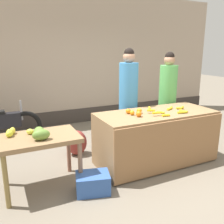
# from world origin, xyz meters

# --- Properties ---
(ground_plane) EXTENTS (24.00, 24.00, 0.00)m
(ground_plane) POSITION_xyz_m (0.00, 0.00, 0.00)
(ground_plane) COLOR #756B5B
(market_wall_back) EXTENTS (8.05, 0.23, 3.20)m
(market_wall_back) POSITION_xyz_m (0.00, 2.85, 1.57)
(market_wall_back) COLOR tan
(market_wall_back) RESTS_ON ground
(fruit_stall_counter) EXTENTS (1.96, 0.86, 0.86)m
(fruit_stall_counter) POSITION_xyz_m (0.34, -0.01, 0.43)
(fruit_stall_counter) COLOR olive
(fruit_stall_counter) RESTS_ON ground
(side_table_wooden) EXTENTS (1.01, 0.67, 0.75)m
(side_table_wooden) POSITION_xyz_m (-1.52, 0.00, 0.64)
(side_table_wooden) COLOR olive
(side_table_wooden) RESTS_ON ground
(banana_bunch_pile) EXTENTS (0.75, 0.58, 0.07)m
(banana_bunch_pile) POSITION_xyz_m (0.52, -0.07, 0.89)
(banana_bunch_pile) COLOR gold
(banana_bunch_pile) RESTS_ON fruit_stall_counter
(orange_pile) EXTENTS (0.25, 0.31, 0.09)m
(orange_pile) POSITION_xyz_m (-0.06, 0.02, 0.91)
(orange_pile) COLOR orange
(orange_pile) RESTS_ON fruit_stall_counter
(mango_papaya_pile) EXTENTS (0.53, 0.54, 0.14)m
(mango_papaya_pile) POSITION_xyz_m (-1.59, -0.03, 0.81)
(mango_papaya_pile) COLOR yellow
(mango_papaya_pile) RESTS_ON side_table_wooden
(vendor_woman_blue_shirt) EXTENTS (0.34, 0.34, 1.87)m
(vendor_woman_blue_shirt) POSITION_xyz_m (0.18, 0.66, 0.95)
(vendor_woman_blue_shirt) COLOR #33333D
(vendor_woman_blue_shirt) RESTS_ON ground
(vendor_woman_green_shirt) EXTENTS (0.34, 0.34, 1.81)m
(vendor_woman_green_shirt) POSITION_xyz_m (1.06, 0.66, 0.91)
(vendor_woman_green_shirt) COLOR #33333D
(vendor_woman_green_shirt) RESTS_ON ground
(produce_crate) EXTENTS (0.51, 0.42, 0.26)m
(produce_crate) POSITION_xyz_m (-0.94, -0.41, 0.13)
(produce_crate) COLOR #3359A5
(produce_crate) RESTS_ON ground
(produce_sack) EXTENTS (0.37, 0.32, 0.45)m
(produce_sack) POSITION_xyz_m (-0.77, 0.83, 0.23)
(produce_sack) COLOR maroon
(produce_sack) RESTS_ON ground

